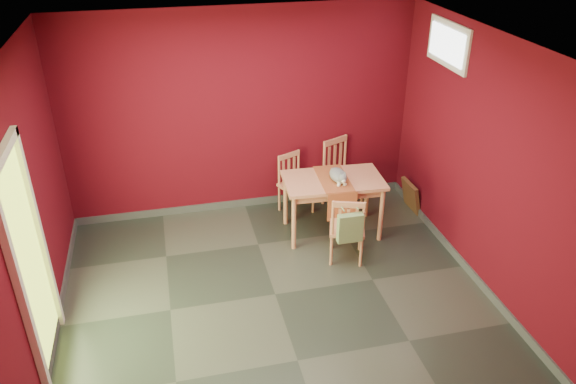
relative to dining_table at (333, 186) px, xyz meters
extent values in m
plane|color=#2D342D|center=(-0.97, -1.08, -0.66)|extent=(4.50, 4.50, 0.00)
plane|color=#520813|center=(-0.97, 0.92, 0.69)|extent=(4.50, 0.00, 4.50)
plane|color=#520813|center=(-0.97, -3.08, 0.69)|extent=(4.50, 0.00, 4.50)
plane|color=#520813|center=(-3.22, -1.08, 0.69)|extent=(0.00, 4.00, 4.00)
plane|color=#520813|center=(1.28, -1.08, 0.69)|extent=(0.00, 4.00, 4.00)
plane|color=white|center=(-0.97, -1.08, 2.04)|extent=(4.50, 4.50, 0.00)
cube|color=#3F4244|center=(-0.97, 0.90, -0.61)|extent=(4.50, 0.02, 0.10)
cube|color=#3F4244|center=(-3.21, -1.08, -0.61)|extent=(0.03, 4.00, 0.10)
cube|color=#3F4244|center=(1.27, -1.08, -0.61)|extent=(0.03, 4.00, 0.10)
cube|color=#B7D838|center=(-3.21, -1.48, 0.36)|extent=(0.02, 0.85, 2.05)
cube|color=white|center=(-3.19, -1.95, 0.40)|extent=(0.06, 0.08, 2.13)
cube|color=white|center=(-3.19, -1.02, 0.40)|extent=(0.06, 0.08, 2.13)
cube|color=white|center=(-3.19, -1.48, 1.43)|extent=(0.06, 1.01, 0.08)
cube|color=white|center=(1.26, -0.08, 1.69)|extent=(0.03, 0.90, 0.50)
cube|color=white|center=(1.24, -0.08, 1.69)|extent=(0.02, 0.76, 0.36)
cube|color=silver|center=(0.63, 0.90, -0.36)|extent=(0.08, 0.02, 0.12)
cube|color=tan|center=(0.00, 0.00, 0.07)|extent=(1.25, 0.78, 0.04)
cube|color=tan|center=(0.00, 0.00, 0.00)|extent=(1.12, 0.65, 0.10)
cylinder|color=tan|center=(-0.56, -0.26, -0.30)|extent=(0.06, 0.06, 0.72)
cylinder|color=tan|center=(-0.53, 0.32, -0.30)|extent=(0.06, 0.06, 0.72)
cylinder|color=tan|center=(0.53, -0.32, -0.30)|extent=(0.06, 0.06, 0.72)
cylinder|color=tan|center=(0.56, 0.26, -0.30)|extent=(0.06, 0.06, 0.72)
cube|color=#A34E2A|center=(0.00, 0.00, 0.10)|extent=(0.40, 0.75, 0.01)
cube|color=#A34E2A|center=(0.00, -0.37, -0.09)|extent=(0.36, 0.03, 0.37)
cube|color=tan|center=(-0.32, 0.60, -0.27)|extent=(0.50, 0.50, 0.04)
cylinder|color=tan|center=(-0.40, 0.38, -0.48)|extent=(0.03, 0.03, 0.37)
cylinder|color=tan|center=(-0.53, 0.68, -0.48)|extent=(0.03, 0.03, 0.37)
cylinder|color=tan|center=(-0.10, 0.52, -0.48)|extent=(0.03, 0.03, 0.37)
cylinder|color=tan|center=(-0.24, 0.81, -0.48)|extent=(0.03, 0.03, 0.37)
cylinder|color=tan|center=(-0.53, 0.68, -0.05)|extent=(0.03, 0.03, 0.41)
cylinder|color=tan|center=(-0.24, 0.81, -0.05)|extent=(0.03, 0.03, 0.41)
cube|color=tan|center=(-0.38, 0.75, 0.12)|extent=(0.33, 0.17, 0.06)
cube|color=tan|center=(-0.47, 0.71, -0.09)|extent=(0.04, 0.03, 0.32)
cube|color=tan|center=(-0.38, 0.75, -0.09)|extent=(0.04, 0.03, 0.32)
cube|color=tan|center=(-0.30, 0.78, -0.09)|extent=(0.04, 0.03, 0.32)
cube|color=tan|center=(0.35, 0.62, -0.21)|extent=(0.58, 0.58, 0.04)
cylinder|color=tan|center=(0.25, 0.37, -0.45)|extent=(0.04, 0.04, 0.43)
cylinder|color=tan|center=(0.10, 0.72, -0.45)|extent=(0.04, 0.04, 0.43)
cylinder|color=tan|center=(0.60, 0.53, -0.45)|extent=(0.04, 0.04, 0.43)
cylinder|color=tan|center=(0.44, 0.87, -0.45)|extent=(0.04, 0.04, 0.43)
cylinder|color=tan|center=(0.10, 0.72, 0.05)|extent=(0.04, 0.04, 0.47)
cylinder|color=tan|center=(0.44, 0.87, 0.05)|extent=(0.04, 0.04, 0.47)
cube|color=tan|center=(0.27, 0.79, 0.24)|extent=(0.38, 0.20, 0.07)
cube|color=tan|center=(0.17, 0.75, 0.00)|extent=(0.04, 0.03, 0.37)
cube|color=tan|center=(0.27, 0.79, 0.00)|extent=(0.04, 0.03, 0.37)
cube|color=tan|center=(0.37, 0.84, 0.00)|extent=(0.04, 0.03, 0.37)
cube|color=tan|center=(0.00, -0.59, -0.25)|extent=(0.50, 0.50, 0.04)
cylinder|color=tan|center=(0.21, -0.48, -0.47)|extent=(0.03, 0.03, 0.39)
cylinder|color=tan|center=(0.10, -0.80, -0.47)|extent=(0.03, 0.03, 0.39)
cylinder|color=tan|center=(-0.11, -0.37, -0.47)|extent=(0.03, 0.03, 0.39)
cylinder|color=tan|center=(-0.22, -0.70, -0.47)|extent=(0.03, 0.03, 0.39)
cylinder|color=tan|center=(0.10, -0.80, -0.02)|extent=(0.03, 0.03, 0.43)
cylinder|color=tan|center=(-0.22, -0.70, -0.02)|extent=(0.03, 0.03, 0.43)
cube|color=tan|center=(-0.06, -0.75, 0.15)|extent=(0.35, 0.14, 0.07)
cube|color=tan|center=(0.03, -0.78, -0.06)|extent=(0.04, 0.03, 0.33)
cube|color=tan|center=(-0.06, -0.75, -0.06)|extent=(0.04, 0.03, 0.33)
cube|color=tan|center=(-0.15, -0.72, -0.06)|extent=(0.04, 0.03, 0.33)
cube|color=#76935E|center=(-0.06, -0.83, -0.10)|extent=(0.29, 0.09, 0.34)
cylinder|color=#76935E|center=(-0.14, -0.77, 0.13)|extent=(0.01, 0.14, 0.01)
cylinder|color=#76935E|center=(0.02, -0.77, 0.13)|extent=(0.01, 0.14, 0.01)
cube|color=brown|center=(1.22, 0.30, -0.46)|extent=(0.15, 0.42, 0.41)
cube|color=black|center=(1.21, 0.30, -0.46)|extent=(0.10, 0.29, 0.29)
camera|label=1|loc=(-1.95, -5.82, 3.23)|focal=35.00mm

